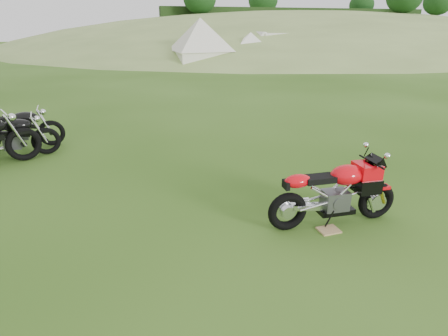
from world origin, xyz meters
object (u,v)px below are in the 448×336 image
object	(u,v)px
sport_motorcycle	(335,188)
vintage_moto_c	(10,136)
plywood_board	(329,230)
caravan	(281,47)
tent_right	(250,47)
vintage_moto_d	(18,128)
tent_mid	(201,44)

from	to	relation	value
sport_motorcycle	vintage_moto_c	bearing A→B (deg)	141.59
plywood_board	caravan	xyz separation A→B (m)	(10.24, 21.51, 0.99)
tent_right	vintage_moto_c	bearing A→B (deg)	-112.65
vintage_moto_d	vintage_moto_c	bearing A→B (deg)	-96.94
tent_right	caravan	distance (m)	3.16
vintage_moto_c	caravan	bearing A→B (deg)	42.55
plywood_board	vintage_moto_c	distance (m)	6.53
sport_motorcycle	vintage_moto_d	bearing A→B (deg)	137.31
plywood_board	tent_right	distance (m)	21.60
vintage_moto_c	tent_right	bearing A→B (deg)	46.57
vintage_moto_c	tent_right	distance (m)	19.65
sport_motorcycle	plywood_board	xyz separation A→B (m)	(-0.15, -0.17, -0.54)
vintage_moto_d	sport_motorcycle	bearing A→B (deg)	-50.45
sport_motorcycle	vintage_moto_c	world-z (taller)	sport_motorcycle
tent_mid	caravan	xyz separation A→B (m)	(6.38, 1.41, -0.40)
tent_mid	caravan	bearing A→B (deg)	11.13
tent_mid	caravan	size ratio (longest dim) A/B	0.76
sport_motorcycle	plywood_board	size ratio (longest dim) A/B	6.48
plywood_board	tent_right	bearing A→B (deg)	70.13
vintage_moto_d	tent_right	world-z (taller)	tent_right
sport_motorcycle	tent_mid	xyz separation A→B (m)	(3.70, 19.93, 0.86)
plywood_board	vintage_moto_d	bearing A→B (deg)	130.31
vintage_moto_d	caravan	size ratio (longest dim) A/B	0.43
plywood_board	tent_right	xyz separation A→B (m)	(7.33, 20.28, 1.12)
sport_motorcycle	plywood_board	world-z (taller)	sport_motorcycle
vintage_moto_c	caravan	size ratio (longest dim) A/B	0.43
plywood_board	vintage_moto_d	size ratio (longest dim) A/B	0.15
vintage_moto_d	tent_mid	xyz separation A→B (m)	(8.37, 14.79, 0.92)
vintage_moto_c	tent_mid	distance (m)	17.62
plywood_board	vintage_moto_d	distance (m)	6.99
sport_motorcycle	caravan	world-z (taller)	caravan
tent_mid	caravan	distance (m)	6.55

